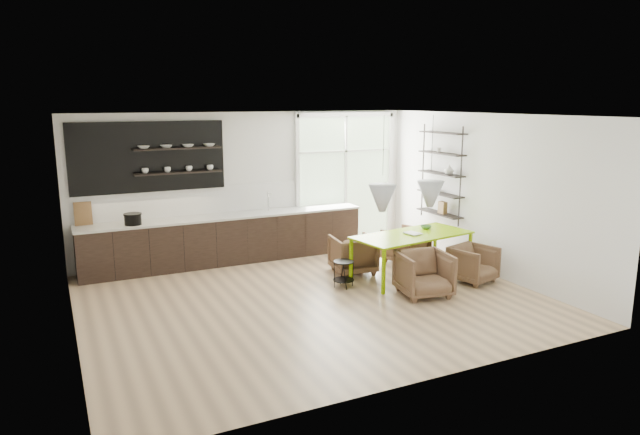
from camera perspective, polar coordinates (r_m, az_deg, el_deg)
The scene contains 11 objects.
room at distance 10.05m, azimuth -0.38°, elevation 2.13°, with size 7.02×6.01×2.91m.
kitchen_run at distance 11.24m, azimuth -9.79°, elevation -1.49°, with size 5.54×0.69×2.75m.
right_shelving at distance 11.53m, azimuth 12.07°, elevation 4.06°, with size 0.26×1.22×1.90m.
dining_table at distance 10.27m, azimuth 9.21°, elevation -1.95°, with size 2.28×1.28×0.79m.
armchair_back_left at distance 10.51m, azimuth 3.31°, elevation -3.68°, with size 0.74×0.76×0.69m, color brown.
armchair_back_right at distance 11.28m, azimuth 8.56°, elevation -2.76°, with size 0.73×0.75×0.68m, color brown.
armchair_front_left at distance 9.43m, azimuth 10.36°, elevation -5.57°, with size 0.78×0.80×0.73m, color brown.
armchair_front_right at distance 10.33m, azimuth 15.06°, elevation -4.51°, with size 0.68×0.70×0.64m, color brown.
wire_stool at distance 9.71m, azimuth 2.38°, elevation -5.31°, with size 0.36×0.36×0.46m.
table_book at distance 10.18m, azimuth 8.82°, elevation -1.67°, with size 0.22×0.29×0.03m, color white.
table_bowl at distance 10.73m, azimuth 10.55°, elevation -0.94°, with size 0.20×0.20×0.06m, color #477543.
Camera 1 is at (-3.65, -7.86, 3.13)m, focal length 32.00 mm.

